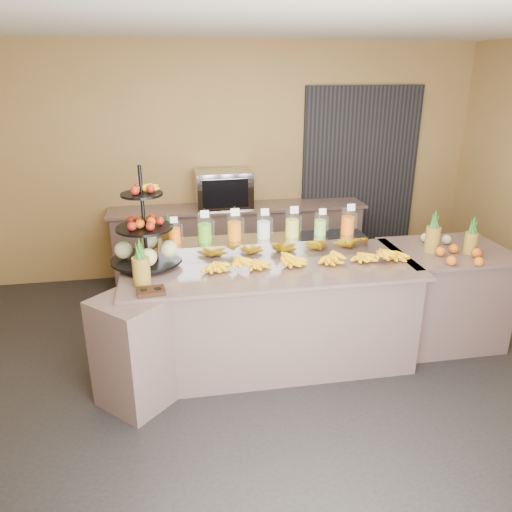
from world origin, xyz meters
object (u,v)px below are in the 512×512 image
object	(u,v)px
pitcher_tray	(264,246)
oven_warmer	(223,189)
right_fruit_pile	(455,248)
banana_heap	(309,257)
fruit_stand	(150,240)
condiment_caddy	(151,291)

from	to	relation	value
pitcher_tray	oven_warmer	xyz separation A→B (m)	(-0.17, 1.67, 0.14)
right_fruit_pile	oven_warmer	world-z (taller)	oven_warmer
pitcher_tray	banana_heap	xyz separation A→B (m)	(0.34, -0.31, -0.01)
fruit_stand	right_fruit_pile	distance (m)	2.66
fruit_stand	oven_warmer	bearing A→B (deg)	83.98
oven_warmer	right_fruit_pile	bearing A→B (deg)	-50.13
fruit_stand	condiment_caddy	size ratio (longest dim) A/B	4.16
oven_warmer	condiment_caddy	bearing A→B (deg)	-111.23
pitcher_tray	oven_warmer	bearing A→B (deg)	95.80
right_fruit_pile	oven_warmer	distance (m)	2.73
condiment_caddy	oven_warmer	size ratio (longest dim) A/B	0.31
fruit_stand	right_fruit_pile	world-z (taller)	fruit_stand
condiment_caddy	right_fruit_pile	size ratio (longest dim) A/B	0.46
right_fruit_pile	oven_warmer	xyz separation A→B (m)	(-1.83, 2.03, 0.14)
fruit_stand	condiment_caddy	world-z (taller)	fruit_stand
right_fruit_pile	fruit_stand	bearing A→B (deg)	174.16
pitcher_tray	right_fruit_pile	bearing A→B (deg)	-12.17
right_fruit_pile	pitcher_tray	bearing A→B (deg)	167.83
pitcher_tray	condiment_caddy	distance (m)	1.19
pitcher_tray	fruit_stand	xyz separation A→B (m)	(-0.98, -0.09, 0.14)
condiment_caddy	right_fruit_pile	distance (m)	2.66
right_fruit_pile	condiment_caddy	bearing A→B (deg)	-173.15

